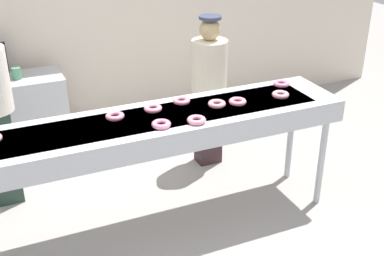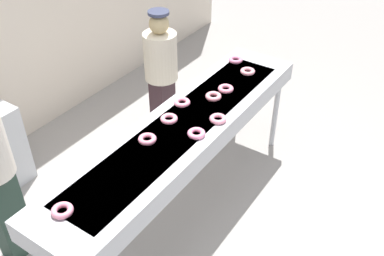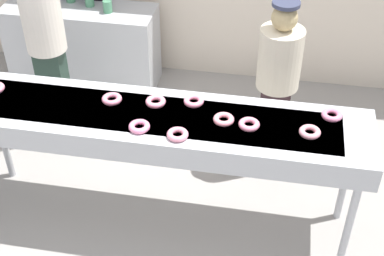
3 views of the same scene
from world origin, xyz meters
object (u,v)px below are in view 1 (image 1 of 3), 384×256
Objects in this scene: strawberry_donut_4 at (217,104)px; worker_baker at (209,83)px; strawberry_donut_0 at (161,124)px; fryer_conveyor at (163,127)px; strawberry_donut_7 at (281,84)px; strawberry_donut_9 at (238,102)px; strawberry_donut_3 at (153,108)px; paper_cup_0 at (16,73)px; strawberry_donut_2 at (197,120)px; strawberry_donut_8 at (115,116)px; strawberry_donut_1 at (181,101)px; strawberry_donut_6 at (280,95)px.

worker_baker is at bearing 68.29° from strawberry_donut_4.
fryer_conveyor is at bearing 67.04° from strawberry_donut_0.
strawberry_donut_4 is at bearing -166.37° from strawberry_donut_7.
strawberry_donut_9 reaches higher than fryer_conveyor.
worker_baker reaches higher than strawberry_donut_4.
strawberry_donut_7 is at bearing 2.74° from strawberry_donut_3.
fryer_conveyor is at bearing -171.42° from strawberry_donut_7.
paper_cup_0 is at bearing 117.03° from fryer_conveyor.
strawberry_donut_2 is 1.00× the size of strawberry_donut_7.
fryer_conveyor is at bearing 177.79° from strawberry_donut_9.
strawberry_donut_8 is (-0.27, 0.27, 0.00)m from strawberry_donut_0.
strawberry_donut_1 is at bearing 37.17° from fryer_conveyor.
worker_baker reaches higher than paper_cup_0.
strawberry_donut_6 is at bearing -124.12° from strawberry_donut_7.
strawberry_donut_0 and strawberry_donut_6 have the same top height.
strawberry_donut_2 is 1.00× the size of strawberry_donut_6.
strawberry_donut_8 is at bearing 47.09° from worker_baker.
strawberry_donut_7 is at bearing -37.33° from paper_cup_0.
strawberry_donut_2 is 1.00× the size of strawberry_donut_4.
strawberry_donut_4 is 2.24m from paper_cup_0.
strawberry_donut_1 is 1.96m from paper_cup_0.
strawberry_donut_0 is 0.09× the size of worker_baker.
strawberry_donut_0 is 1.31m from strawberry_donut_7.
worker_baker is (0.33, 0.84, -0.17)m from strawberry_donut_4.
strawberry_donut_7 is (0.72, 0.17, 0.00)m from strawberry_donut_4.
strawberry_donut_6 is at bearing 11.82° from strawberry_donut_2.
paper_cup_0 is (-0.56, 1.67, -0.13)m from strawberry_donut_8.
strawberry_donut_6 and strawberry_donut_8 have the same top height.
strawberry_donut_8 is 1.00× the size of strawberry_donut_9.
strawberry_donut_0 is 1.00× the size of strawberry_donut_7.
strawberry_donut_7 is 1.00× the size of strawberry_donut_9.
strawberry_donut_8 is at bearing -172.43° from strawberry_donut_1.
paper_cup_0 is (-0.90, 1.77, -0.01)m from fryer_conveyor.
strawberry_donut_2 is 0.09× the size of worker_baker.
strawberry_donut_8 reaches higher than fryer_conveyor.
strawberry_donut_3 is 1.00× the size of strawberry_donut_8.
strawberry_donut_7 is at bearing 8.58° from fryer_conveyor.
strawberry_donut_1 is 0.29m from strawberry_donut_4.
strawberry_donut_9 is at bearing 12.03° from strawberry_donut_0.
strawberry_donut_7 is at bearing 21.56° from strawberry_donut_2.
strawberry_donut_1 and strawberry_donut_7 have the same top height.
strawberry_donut_0 is 0.30m from strawberry_donut_3.
worker_baker is at bearing 33.00° from strawberry_donut_8.
fryer_conveyor is at bearing -179.48° from strawberry_donut_4.
strawberry_donut_0 is 0.27m from strawberry_donut_2.
strawberry_donut_8 is (-0.54, 0.31, 0.00)m from strawberry_donut_2.
strawberry_donut_0 is 1.00× the size of strawberry_donut_1.
fryer_conveyor is 20.78× the size of strawberry_donut_4.
strawberry_donut_7 is (0.99, 0.39, 0.00)m from strawberry_donut_2.
strawberry_donut_6 and strawberry_donut_7 have the same top height.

